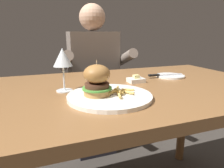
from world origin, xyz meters
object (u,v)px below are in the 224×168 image
at_px(burger_sandwich, 97,80).
at_px(bread_plate, 170,76).
at_px(wine_glass, 63,59).
at_px(table_knife, 162,75).
at_px(main_plate, 110,96).
at_px(butter_dish, 136,80).
at_px(diner_person, 94,86).

xyz_separation_m(burger_sandwich, bread_plate, (0.47, 0.22, -0.06)).
distance_m(wine_glass, table_knife, 0.54).
height_order(burger_sandwich, wine_glass, wine_glass).
bearing_deg(main_plate, butter_dish, 42.61).
relative_size(main_plate, table_knife, 1.55).
bearing_deg(wine_glass, burger_sandwich, -54.73).
bearing_deg(burger_sandwich, diner_person, 75.86).
bearing_deg(table_knife, main_plate, -148.59).
bearing_deg(main_plate, diner_person, 78.98).
xyz_separation_m(bread_plate, diner_person, (-0.27, 0.58, -0.18)).
xyz_separation_m(burger_sandwich, wine_glass, (-0.10, 0.14, 0.06)).
bearing_deg(table_knife, diner_person, 110.84).
relative_size(burger_sandwich, butter_dish, 1.68).
bearing_deg(bread_plate, main_plate, -151.93).
height_order(bread_plate, diner_person, diner_person).
xyz_separation_m(main_plate, diner_person, (0.16, 0.81, -0.18)).
height_order(burger_sandwich, table_knife, burger_sandwich).
relative_size(wine_glass, table_knife, 0.87).
relative_size(main_plate, burger_sandwich, 2.42).
bearing_deg(wine_glass, butter_dish, 5.80).
distance_m(burger_sandwich, bread_plate, 0.53).
bearing_deg(burger_sandwich, table_knife, 27.64).
relative_size(bread_plate, butter_dish, 1.97).
distance_m(wine_glass, diner_person, 0.79).
distance_m(wine_glass, bread_plate, 0.59).
bearing_deg(diner_person, table_knife, -69.16).
height_order(main_plate, table_knife, table_knife).
height_order(main_plate, diner_person, diner_person).
distance_m(main_plate, wine_glass, 0.24).
xyz_separation_m(wine_glass, diner_person, (0.30, 0.66, -0.31)).
height_order(main_plate, wine_glass, wine_glass).
relative_size(wine_glass, butter_dish, 2.29).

